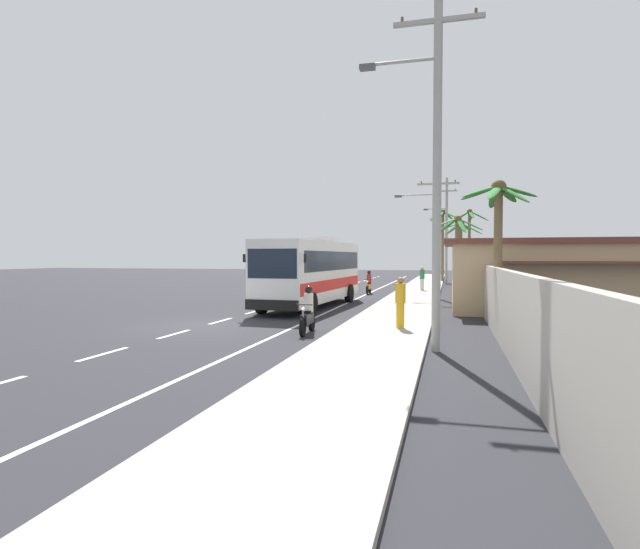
% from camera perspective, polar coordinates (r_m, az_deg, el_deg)
% --- Properties ---
extents(ground_plane, '(160.00, 160.00, 0.00)m').
position_cam_1_polar(ground_plane, '(19.58, -13.02, -5.71)').
color(ground_plane, '#28282D').
extents(sidewalk_kerb, '(3.20, 90.00, 0.14)m').
position_cam_1_polar(sidewalk_kerb, '(27.39, 9.93, -3.33)').
color(sidewalk_kerb, '#A8A399').
rests_on(sidewalk_kerb, ground).
extents(lane_markings, '(3.58, 71.00, 0.01)m').
position_cam_1_polar(lane_markings, '(32.56, 2.26, -2.56)').
color(lane_markings, white).
rests_on(lane_markings, ground).
extents(boundary_wall, '(0.24, 60.00, 2.26)m').
position_cam_1_polar(boundary_wall, '(31.26, 17.50, -0.79)').
color(boundary_wall, '#9E998E').
rests_on(boundary_wall, ground).
extents(coach_bus_foreground, '(3.28, 10.80, 3.67)m').
position_cam_1_polar(coach_bus_foreground, '(25.97, -0.91, 0.47)').
color(coach_bus_foreground, white).
rests_on(coach_bus_foreground, ground).
extents(motorcycle_beside_bus, '(0.56, 1.96, 1.66)m').
position_cam_1_polar(motorcycle_beside_bus, '(35.27, 5.61, -1.13)').
color(motorcycle_beside_bus, black).
rests_on(motorcycle_beside_bus, ground).
extents(motorcycle_trailing, '(0.56, 1.96, 1.63)m').
position_cam_1_polar(motorcycle_trailing, '(17.04, -1.41, -4.58)').
color(motorcycle_trailing, black).
rests_on(motorcycle_trailing, ground).
extents(pedestrian_near_kerb, '(0.36, 0.36, 1.78)m').
position_cam_1_polar(pedestrian_near_kerb, '(17.57, 9.20, -3.05)').
color(pedestrian_near_kerb, gold).
rests_on(pedestrian_near_kerb, sidewalk_kerb).
extents(pedestrian_midwalk, '(0.36, 0.36, 1.76)m').
position_cam_1_polar(pedestrian_midwalk, '(37.46, 11.62, -0.38)').
color(pedestrian_midwalk, beige).
rests_on(pedestrian_midwalk, sidewalk_kerb).
extents(utility_pole_nearest, '(3.37, 0.24, 10.49)m').
position_cam_1_polar(utility_pole_nearest, '(14.37, 13.04, 13.84)').
color(utility_pole_nearest, '#9E9E99').
rests_on(utility_pole_nearest, ground).
extents(utility_pole_mid, '(3.94, 0.24, 8.38)m').
position_cam_1_polar(utility_pole_mid, '(31.73, 13.16, 5.45)').
color(utility_pole_mid, '#9E9E99').
rests_on(utility_pole_mid, ground).
extents(utility_pole_far, '(3.15, 0.24, 10.16)m').
position_cam_1_polar(utility_pole_far, '(49.35, 14.22, 5.18)').
color(utility_pole_far, '#9E9E99').
rests_on(utility_pole_far, ground).
extents(palm_nearest, '(3.38, 3.61, 5.64)m').
position_cam_1_polar(palm_nearest, '(37.61, 15.48, 3.78)').
color(palm_nearest, brown).
rests_on(palm_nearest, ground).
extents(palm_second, '(3.69, 4.05, 7.45)m').
position_cam_1_polar(palm_second, '(52.64, 16.73, 4.92)').
color(palm_second, brown).
rests_on(palm_second, ground).
extents(palm_third, '(2.83, 2.66, 5.47)m').
position_cam_1_polar(palm_third, '(19.64, 19.74, 5.75)').
color(palm_third, brown).
rests_on(palm_third, ground).
extents(palm_fourth, '(3.50, 3.60, 5.64)m').
position_cam_1_polar(palm_fourth, '(43.04, 15.84, 4.12)').
color(palm_fourth, brown).
rests_on(palm_fourth, ground).
extents(palm_farthest, '(3.13, 3.47, 7.47)m').
position_cam_1_polar(palm_farthest, '(52.48, 13.91, 5.12)').
color(palm_farthest, brown).
rests_on(palm_farthest, ground).
extents(roadside_building, '(14.02, 7.68, 3.43)m').
position_cam_1_polar(roadside_building, '(26.82, 29.23, -0.12)').
color(roadside_building, tan).
rests_on(roadside_building, ground).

